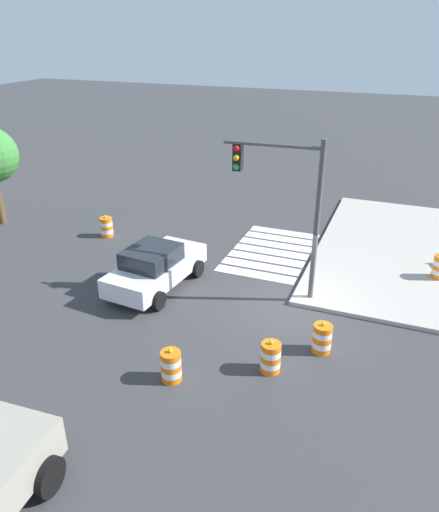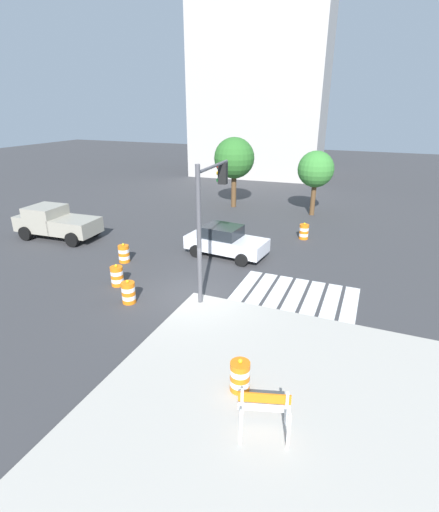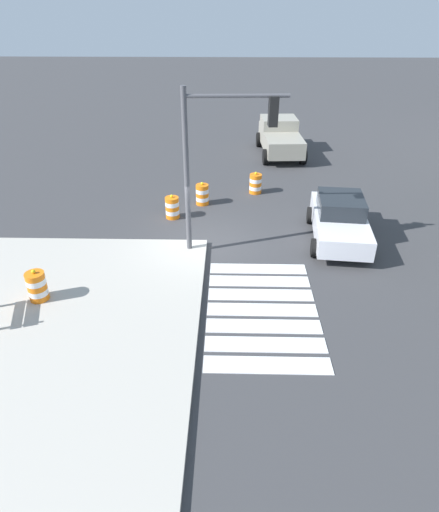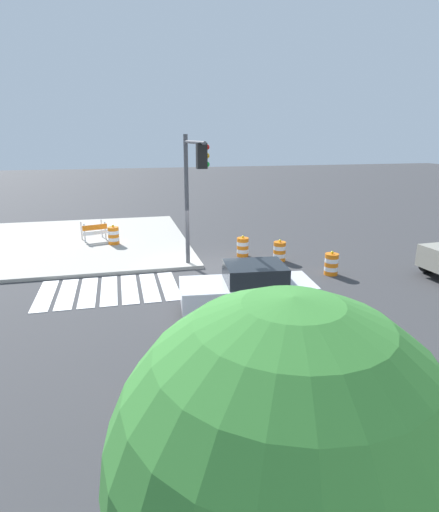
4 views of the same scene
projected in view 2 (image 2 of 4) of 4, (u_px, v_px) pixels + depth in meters
name	position (u px, v px, depth m)	size (l,w,h in m)	color
ground_plane	(194.00, 296.00, 16.18)	(120.00, 120.00, 0.00)	#38383A
sidewalk_corner	(311.00, 450.00, 8.87)	(12.00, 12.00, 0.15)	#ADA89E
crosswalk_stripes	(296.00, 294.00, 16.29)	(5.10, 3.20, 0.02)	silver
sports_car	(225.00, 241.00, 20.25)	(4.46, 2.46, 1.63)	silver
pickup_truck	(55.00, 222.00, 22.95)	(5.25, 2.57, 1.92)	gray
traffic_barrel_near_corner	(117.00, 276.00, 16.98)	(0.56, 0.56, 1.02)	orange
traffic_barrel_crosswalk_end	(124.00, 254.00, 19.51)	(0.56, 0.56, 1.02)	orange
traffic_barrel_median_near	(129.00, 292.00, 15.48)	(0.56, 0.56, 1.02)	orange
traffic_barrel_median_far	(304.00, 232.00, 22.91)	(0.56, 0.56, 1.02)	orange
traffic_barrel_on_sidewalk	(240.00, 376.00, 10.49)	(0.56, 0.56, 1.02)	orange
construction_barricade	(264.00, 409.00, 9.20)	(1.41, 1.10, 1.00)	silver
traffic_light_pole	(209.00, 205.00, 14.99)	(0.51, 3.29, 5.50)	#4C4C51
street_tree_streetside_near	(316.00, 170.00, 26.86)	(2.56, 2.56, 4.63)	brown
street_tree_streetside_mid	(234.00, 158.00, 28.94)	(3.10, 3.10, 5.36)	brown
office_building_far	(262.00, 87.00, 41.81)	(14.00, 10.00, 18.76)	#B2ADA8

